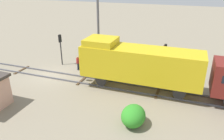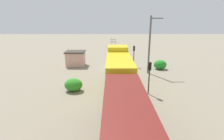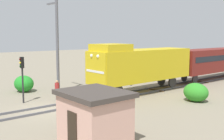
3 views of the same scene
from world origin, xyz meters
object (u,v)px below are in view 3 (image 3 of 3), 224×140
Objects in this scene: traffic_signal_near at (22,71)px; passenger_car_leading at (216,59)px; traffic_signal_mid at (131,61)px; catenary_mast at (57,44)px; worker_near_track at (57,88)px; locomotive at (141,64)px; relay_hut at (94,117)px.

passenger_car_leading is at bearing 82.29° from traffic_signal_near.
traffic_signal_mid is at bearing 90.93° from traffic_signal_near.
passenger_car_leading is 20.18m from catenary_mast.
traffic_signal_near reaches higher than worker_near_track.
traffic_signal_near is (-3.20, -10.30, -0.13)m from locomotive.
worker_near_track is at bearing 161.88° from relay_hut.
catenary_mast reaches higher than relay_hut.
relay_hut is (7.50, -10.87, -1.38)m from locomotive.
locomotive is at bearing 124.62° from relay_hut.
traffic_signal_mid is 16.90m from relay_hut.
worker_near_track is (-2.40, -7.62, -1.78)m from locomotive.
locomotive is 13.27m from relay_hut.
traffic_signal_mid is at bearing 78.41° from catenary_mast.
worker_near_track is at bearing -30.13° from catenary_mast.
traffic_signal_near is 2.22× the size of worker_near_track.
traffic_signal_near is 1.08× the size of relay_hut.
catenary_mast reaches higher than traffic_signal_near.
catenary_mast is at bearing 142.67° from worker_near_track.
passenger_car_leading is at bearing 75.41° from catenary_mast.
traffic_signal_near is 3.24m from worker_near_track.
locomotive is 3.31× the size of relay_hut.
locomotive is at bearing -90.00° from passenger_car_leading.
catenary_mast is (-5.06, -6.08, 1.93)m from locomotive.
worker_near_track is 0.19× the size of catenary_mast.
catenary_mast is at bearing -101.59° from traffic_signal_mid.
worker_near_track is (0.80, 2.67, -1.65)m from traffic_signal_near.
worker_near_track is 4.81m from catenary_mast.
passenger_car_leading is 3.71× the size of traffic_signal_near.
traffic_signal_mid is 0.43× the size of catenary_mast.
relay_hut is at bearing -49.70° from traffic_signal_mid.
catenary_mast is (-2.66, 1.54, 3.70)m from worker_near_track.
passenger_car_leading reaches higher than worker_near_track.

